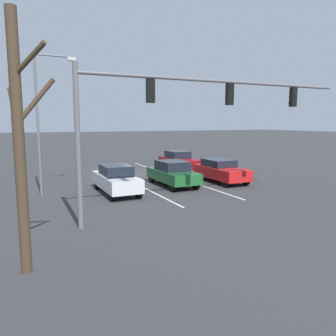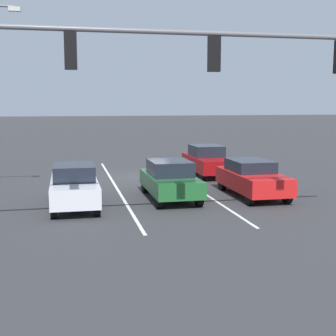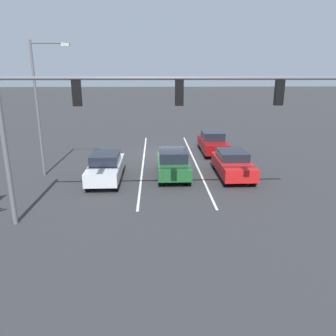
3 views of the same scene
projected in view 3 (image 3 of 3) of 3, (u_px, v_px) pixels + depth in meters
The scene contains 9 objects.
ground_plane at pixel (168, 153), 25.53m from camera, with size 240.00×240.00×0.00m, color #333335.
lane_stripe_left_divider at pixel (195, 161), 23.12m from camera, with size 0.12×17.18×0.01m, color silver.
lane_stripe_center_divider at pixel (143, 162), 22.98m from camera, with size 0.12×17.18×0.01m, color silver.
car_darkgreen_midlane_front at pixel (173, 163), 19.51m from camera, with size 1.84×4.40×1.61m.
car_red_leftlane_front at pixel (233, 164), 19.51m from camera, with size 1.84×4.41×1.53m.
car_silver_rightlane_front at pixel (106, 167), 18.72m from camera, with size 1.74×4.53×1.64m.
car_maroon_leftlane_second at pixel (213, 143), 25.23m from camera, with size 1.80×4.48×1.64m.
traffic_signal_gantry at pixel (121, 107), 12.44m from camera, with size 13.22×0.37×6.21m.
street_lamp_right_shoulder at pixel (41, 100), 18.72m from camera, with size 2.20×0.24×7.73m.
Camera 3 is at (0.99, 24.82, 6.04)m, focal length 35.00 mm.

